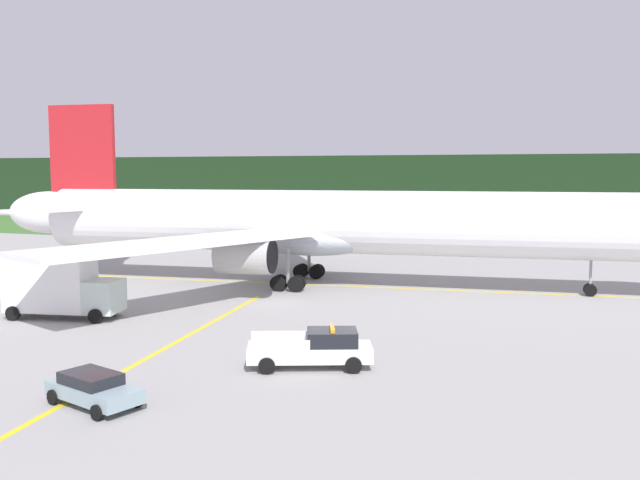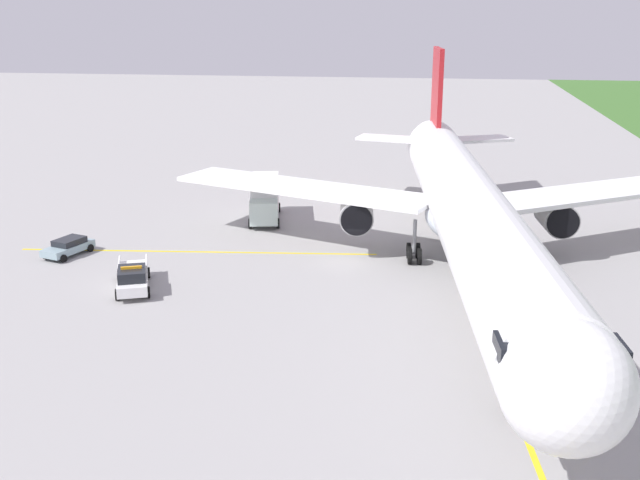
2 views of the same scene
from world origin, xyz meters
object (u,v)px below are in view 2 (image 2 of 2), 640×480
at_px(staff_car, 68,246).
at_px(ops_pickup_truck, 133,277).
at_px(catering_truck, 265,198).
at_px(airliner, 465,206).

bearing_deg(staff_car, ops_pickup_truck, 50.81).
bearing_deg(ops_pickup_truck, catering_truck, 165.16).
bearing_deg(catering_truck, airliner, 54.81).
xyz_separation_m(airliner, staff_car, (0.22, -29.92, -4.30)).
xyz_separation_m(catering_truck, staff_car, (12.32, -12.77, -1.27)).
relative_size(ops_pickup_truck, staff_car, 1.37).
distance_m(airliner, staff_car, 30.23).
height_order(airliner, staff_car, airliner).
xyz_separation_m(airliner, catering_truck, (-12.10, -17.16, -3.04)).
height_order(ops_pickup_truck, catering_truck, catering_truck).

